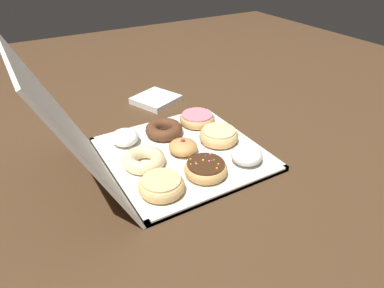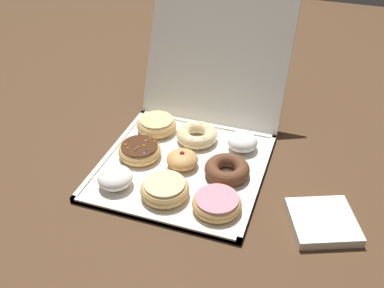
{
  "view_description": "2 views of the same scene",
  "coord_description": "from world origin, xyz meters",
  "px_view_note": "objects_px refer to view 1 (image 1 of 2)",
  "views": [
    {
      "loc": [
        -0.73,
        0.4,
        0.56
      ],
      "look_at": [
        -0.01,
        -0.02,
        0.04
      ],
      "focal_mm": 32.54,
      "sensor_mm": 36.0,
      "label": 1
    },
    {
      "loc": [
        0.32,
        -0.86,
        0.74
      ],
      "look_at": [
        0.01,
        0.05,
        0.05
      ],
      "focal_mm": 42.08,
      "sensor_mm": 36.0,
      "label": 2
    }
  ],
  "objects_px": {
    "sprinkle_donut_3": "(205,169)",
    "powdered_filled_donut_8": "(125,137)",
    "donut_box": "(183,154)",
    "glazed_ring_donut_6": "(162,185)",
    "powdered_filled_donut_0": "(247,155)",
    "jelly_filled_donut_4": "(184,148)",
    "cruller_donut_7": "(144,159)",
    "glazed_ring_donut_1": "(219,136)",
    "chocolate_cake_ring_donut_5": "(163,130)",
    "napkin_stack": "(156,100)",
    "pink_frosted_donut_2": "(197,119)"
  },
  "relations": [
    {
      "from": "pink_frosted_donut_2",
      "to": "sprinkle_donut_3",
      "type": "height_order",
      "value": "sprinkle_donut_3"
    },
    {
      "from": "jelly_filled_donut_4",
      "to": "donut_box",
      "type": "bearing_deg",
      "value": 1.85
    },
    {
      "from": "jelly_filled_donut_4",
      "to": "cruller_donut_7",
      "type": "relative_size",
      "value": 0.71
    },
    {
      "from": "sprinkle_donut_3",
      "to": "powdered_filled_donut_8",
      "type": "height_order",
      "value": "powdered_filled_donut_8"
    },
    {
      "from": "glazed_ring_donut_6",
      "to": "napkin_stack",
      "type": "bearing_deg",
      "value": -23.92
    },
    {
      "from": "jelly_filled_donut_4",
      "to": "chocolate_cake_ring_donut_5",
      "type": "xyz_separation_m",
      "value": [
        0.12,
        0.0,
        -0.0
      ]
    },
    {
      "from": "pink_frosted_donut_2",
      "to": "cruller_donut_7",
      "type": "relative_size",
      "value": 1.0
    },
    {
      "from": "sprinkle_donut_3",
      "to": "glazed_ring_donut_6",
      "type": "xyz_separation_m",
      "value": [
        -0.01,
        0.13,
        0.0
      ]
    },
    {
      "from": "powdered_filled_donut_0",
      "to": "cruller_donut_7",
      "type": "height_order",
      "value": "powdered_filled_donut_0"
    },
    {
      "from": "powdered_filled_donut_0",
      "to": "jelly_filled_donut_4",
      "type": "bearing_deg",
      "value": 45.54
    },
    {
      "from": "glazed_ring_donut_6",
      "to": "cruller_donut_7",
      "type": "height_order",
      "value": "glazed_ring_donut_6"
    },
    {
      "from": "donut_box",
      "to": "glazed_ring_donut_6",
      "type": "xyz_separation_m",
      "value": [
        -0.13,
        0.13,
        0.03
      ]
    },
    {
      "from": "powdered_filled_donut_8",
      "to": "donut_box",
      "type": "bearing_deg",
      "value": -136.26
    },
    {
      "from": "glazed_ring_donut_6",
      "to": "powdered_filled_donut_8",
      "type": "distance_m",
      "value": 0.25
    },
    {
      "from": "pink_frosted_donut_2",
      "to": "chocolate_cake_ring_donut_5",
      "type": "height_order",
      "value": "chocolate_cake_ring_donut_5"
    },
    {
      "from": "sprinkle_donut_3",
      "to": "chocolate_cake_ring_donut_5",
      "type": "relative_size",
      "value": 0.99
    },
    {
      "from": "donut_box",
      "to": "jelly_filled_donut_4",
      "type": "xyz_separation_m",
      "value": [
        -0.0,
        -0.0,
        0.03
      ]
    },
    {
      "from": "powdered_filled_donut_0",
      "to": "sprinkle_donut_3",
      "type": "xyz_separation_m",
      "value": [
        0.01,
        0.13,
        -0.0
      ]
    },
    {
      "from": "chocolate_cake_ring_donut_5",
      "to": "donut_box",
      "type": "bearing_deg",
      "value": -179.1
    },
    {
      "from": "jelly_filled_donut_4",
      "to": "glazed_ring_donut_6",
      "type": "xyz_separation_m",
      "value": [
        -0.12,
        0.13,
        0.0
      ]
    },
    {
      "from": "donut_box",
      "to": "glazed_ring_donut_6",
      "type": "relative_size",
      "value": 3.68
    },
    {
      "from": "powdered_filled_donut_8",
      "to": "napkin_stack",
      "type": "relative_size",
      "value": 0.57
    },
    {
      "from": "sprinkle_donut_3",
      "to": "napkin_stack",
      "type": "xyz_separation_m",
      "value": [
        0.49,
        -0.09,
        -0.02
      ]
    },
    {
      "from": "powdered_filled_donut_0",
      "to": "glazed_ring_donut_1",
      "type": "height_order",
      "value": "powdered_filled_donut_0"
    },
    {
      "from": "pink_frosted_donut_2",
      "to": "powdered_filled_donut_8",
      "type": "distance_m",
      "value": 0.25
    },
    {
      "from": "pink_frosted_donut_2",
      "to": "chocolate_cake_ring_donut_5",
      "type": "xyz_separation_m",
      "value": [
        -0.01,
        0.13,
        -0.0
      ]
    },
    {
      "from": "glazed_ring_donut_1",
      "to": "powdered_filled_donut_8",
      "type": "height_order",
      "value": "powdered_filled_donut_8"
    },
    {
      "from": "chocolate_cake_ring_donut_5",
      "to": "powdered_filled_donut_0",
      "type": "bearing_deg",
      "value": -152.68
    },
    {
      "from": "cruller_donut_7",
      "to": "napkin_stack",
      "type": "height_order",
      "value": "cruller_donut_7"
    },
    {
      "from": "donut_box",
      "to": "glazed_ring_donut_1",
      "type": "bearing_deg",
      "value": -91.75
    },
    {
      "from": "sprinkle_donut_3",
      "to": "napkin_stack",
      "type": "height_order",
      "value": "sprinkle_donut_3"
    },
    {
      "from": "jelly_filled_donut_4",
      "to": "chocolate_cake_ring_donut_5",
      "type": "height_order",
      "value": "jelly_filled_donut_4"
    },
    {
      "from": "powdered_filled_donut_0",
      "to": "chocolate_cake_ring_donut_5",
      "type": "distance_m",
      "value": 0.28
    },
    {
      "from": "napkin_stack",
      "to": "powdered_filled_donut_0",
      "type": "bearing_deg",
      "value": -175.68
    },
    {
      "from": "napkin_stack",
      "to": "powdered_filled_donut_8",
      "type": "bearing_deg",
      "value": 138.14
    },
    {
      "from": "sprinkle_donut_3",
      "to": "napkin_stack",
      "type": "bearing_deg",
      "value": -10.57
    },
    {
      "from": "sprinkle_donut_3",
      "to": "cruller_donut_7",
      "type": "height_order",
      "value": "sprinkle_donut_3"
    },
    {
      "from": "donut_box",
      "to": "powdered_filled_donut_0",
      "type": "height_order",
      "value": "powdered_filled_donut_0"
    },
    {
      "from": "powdered_filled_donut_0",
      "to": "powdered_filled_donut_8",
      "type": "relative_size",
      "value": 1.06
    },
    {
      "from": "glazed_ring_donut_6",
      "to": "powdered_filled_donut_0",
      "type": "bearing_deg",
      "value": -90.66
    },
    {
      "from": "donut_box",
      "to": "powdered_filled_donut_8",
      "type": "distance_m",
      "value": 0.18
    },
    {
      "from": "powdered_filled_donut_0",
      "to": "cruller_donut_7",
      "type": "xyz_separation_m",
      "value": [
        0.13,
        0.25,
        -0.0
      ]
    },
    {
      "from": "powdered_filled_donut_0",
      "to": "glazed_ring_donut_1",
      "type": "bearing_deg",
      "value": 1.9
    },
    {
      "from": "jelly_filled_donut_4",
      "to": "napkin_stack",
      "type": "relative_size",
      "value": 0.58
    },
    {
      "from": "chocolate_cake_ring_donut_5",
      "to": "cruller_donut_7",
      "type": "distance_m",
      "value": 0.17
    },
    {
      "from": "donut_box",
      "to": "sprinkle_donut_3",
      "type": "bearing_deg",
      "value": 179.06
    },
    {
      "from": "powdered_filled_donut_0",
      "to": "powdered_filled_donut_8",
      "type": "distance_m",
      "value": 0.36
    },
    {
      "from": "sprinkle_donut_3",
      "to": "napkin_stack",
      "type": "distance_m",
      "value": 0.5
    },
    {
      "from": "donut_box",
      "to": "sprinkle_donut_3",
      "type": "distance_m",
      "value": 0.12
    },
    {
      "from": "sprinkle_donut_3",
      "to": "glazed_ring_donut_6",
      "type": "bearing_deg",
      "value": 92.29
    }
  ]
}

